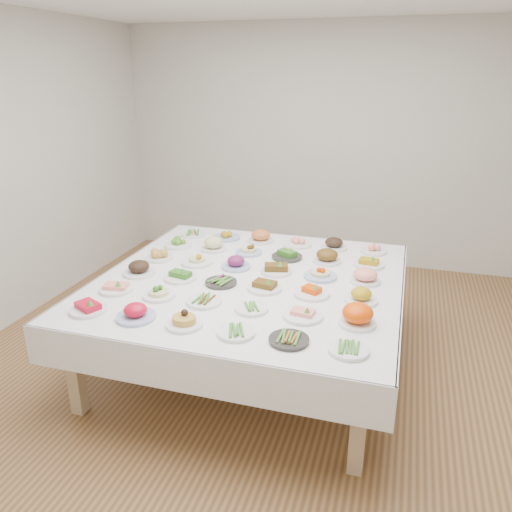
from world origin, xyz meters
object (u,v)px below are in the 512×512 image
(display_table, at_px, (250,286))
(dish_18, at_px, (159,254))
(dish_0, at_px, (88,305))
(dish_35, at_px, (374,248))

(display_table, distance_m, dish_18, 0.89)
(dish_0, xyz_separation_m, dish_18, (-0.00, 1.03, 0.00))
(display_table, distance_m, dish_0, 1.22)
(dish_0, relative_size, dish_35, 1.08)
(dish_0, xyz_separation_m, dish_35, (1.73, 1.73, -0.01))
(display_table, bearing_deg, dish_35, 45.11)
(display_table, height_order, dish_18, dish_18)
(dish_18, bearing_deg, display_table, -11.07)
(dish_0, bearing_deg, dish_35, 44.96)
(dish_18, bearing_deg, dish_0, -89.79)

